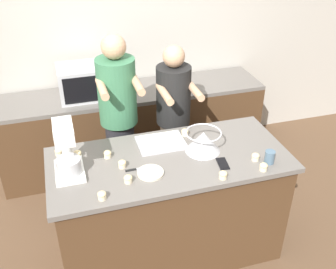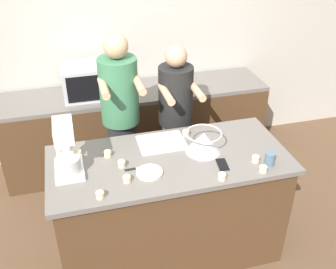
{
  "view_description": "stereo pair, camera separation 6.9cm",
  "coord_description": "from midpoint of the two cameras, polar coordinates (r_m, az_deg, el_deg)",
  "views": [
    {
      "loc": [
        -0.7,
        -2.32,
        2.63
      ],
      "look_at": [
        0.0,
        0.04,
        1.14
      ],
      "focal_mm": 42.0,
      "sensor_mm": 36.0,
      "label": 1
    },
    {
      "loc": [
        -0.64,
        -2.33,
        2.63
      ],
      "look_at": [
        0.0,
        0.04,
        1.14
      ],
      "focal_mm": 42.0,
      "sensor_mm": 36.0,
      "label": 2
    }
  ],
  "objects": [
    {
      "name": "ground_plane",
      "position": [
        3.58,
        0.75,
        -16.08
      ],
      "size": [
        16.0,
        16.0,
        0.0
      ],
      "primitive_type": "plane",
      "color": "brown"
    },
    {
      "name": "back_wall",
      "position": [
        4.3,
        -5.52,
        13.85
      ],
      "size": [
        10.0,
        0.06,
        2.7
      ],
      "color": "#B2ADA3",
      "rests_on": "ground_plane"
    },
    {
      "name": "island_counter",
      "position": [
        3.24,
        0.81,
        -10.33
      ],
      "size": [
        1.8,
        0.82,
        0.96
      ],
      "color": "#4C331E",
      "rests_on": "ground_plane"
    },
    {
      "name": "back_counter",
      "position": [
        4.35,
        -4.1,
        1.07
      ],
      "size": [
        2.8,
        0.6,
        0.89
      ],
      "color": "#4C331E",
      "rests_on": "ground_plane"
    },
    {
      "name": "person_left",
      "position": [
        3.5,
        -6.24,
        1.56
      ],
      "size": [
        0.34,
        0.5,
        1.71
      ],
      "color": "#232328",
      "rests_on": "ground_plane"
    },
    {
      "name": "person_right",
      "position": [
        3.63,
        1.63,
        1.6
      ],
      "size": [
        0.33,
        0.49,
        1.58
      ],
      "color": "brown",
      "rests_on": "ground_plane"
    },
    {
      "name": "stand_mixer",
      "position": [
        2.79,
        -13.83,
        -2.33
      ],
      "size": [
        0.2,
        0.3,
        0.4
      ],
      "color": "white",
      "rests_on": "island_counter"
    },
    {
      "name": "mixing_bowl",
      "position": [
        2.99,
        5.81,
        -1.02
      ],
      "size": [
        0.28,
        0.28,
        0.17
      ],
      "color": "#BCBCC1",
      "rests_on": "island_counter"
    },
    {
      "name": "baking_tray",
      "position": [
        3.09,
        -0.3,
        -1.1
      ],
      "size": [
        0.37,
        0.27,
        0.04
      ],
      "color": "#BCBCC1",
      "rests_on": "island_counter"
    },
    {
      "name": "microwave_oven",
      "position": [
        4.03,
        -10.96,
        7.68
      ],
      "size": [
        0.52,
        0.39,
        0.33
      ],
      "color": "#B7B7BC",
      "rests_on": "back_counter"
    },
    {
      "name": "cell_phone",
      "position": [
        2.9,
        8.57,
        -4.32
      ],
      "size": [
        0.09,
        0.15,
        0.01
      ],
      "color": "black",
      "rests_on": "island_counter"
    },
    {
      "name": "drinking_glass",
      "position": [
        2.95,
        15.22,
        -3.4
      ],
      "size": [
        0.07,
        0.07,
        0.1
      ],
      "color": "slate",
      "rests_on": "island_counter"
    },
    {
      "name": "small_plate",
      "position": [
        2.78,
        -1.98,
        -5.53
      ],
      "size": [
        0.19,
        0.19,
        0.02
      ],
      "color": "beige",
      "rests_on": "island_counter"
    },
    {
      "name": "knife",
      "position": [
        2.84,
        -3.72,
        -4.91
      ],
      "size": [
        0.22,
        0.02,
        0.01
      ],
      "color": "#BCBCC1",
      "rests_on": "island_counter"
    },
    {
      "name": "cupcake_0",
      "position": [
        3.02,
        -12.3,
        -2.58
      ],
      "size": [
        0.06,
        0.06,
        0.06
      ],
      "color": "beige",
      "rests_on": "island_counter"
    },
    {
      "name": "cupcake_1",
      "position": [
        2.71,
        -5.26,
        -6.34
      ],
      "size": [
        0.06,
        0.06,
        0.06
      ],
      "color": "beige",
      "rests_on": "island_counter"
    },
    {
      "name": "cupcake_2",
      "position": [
        3.2,
        3.23,
        0.3
      ],
      "size": [
        0.06,
        0.06,
        0.06
      ],
      "color": "beige",
      "rests_on": "island_counter"
    },
    {
      "name": "cupcake_3",
      "position": [
        3.08,
        -14.86,
        -2.21
      ],
      "size": [
        0.06,
        0.06,
        0.06
      ],
      "color": "beige",
      "rests_on": "island_counter"
    },
    {
      "name": "cupcake_4",
      "position": [
        2.75,
        8.57,
        -5.95
      ],
      "size": [
        0.06,
        0.06,
        0.06
      ],
      "color": "beige",
      "rests_on": "island_counter"
    },
    {
      "name": "cupcake_5",
      "position": [
        2.85,
        -6.04,
        -4.16
      ],
      "size": [
        0.06,
        0.06,
        0.06
      ],
      "color": "beige",
      "rests_on": "island_counter"
    },
    {
      "name": "cupcake_6",
      "position": [
        2.97,
        13.27,
        -3.38
      ],
      "size": [
        0.06,
        0.06,
        0.06
      ],
      "color": "beige",
      "rests_on": "island_counter"
    },
    {
      "name": "cupcake_7",
      "position": [
        3.14,
        -13.72,
        -1.31
      ],
      "size": [
        0.06,
        0.06,
        0.06
      ],
      "color": "beige",
      "rests_on": "island_counter"
    },
    {
      "name": "cupcake_8",
      "position": [
        2.6,
        -9.08,
        -8.55
      ],
      "size": [
        0.06,
        0.06,
        0.06
      ],
      "color": "beige",
      "rests_on": "island_counter"
    },
    {
      "name": "cupcake_9",
      "position": [
        2.87,
        14.34,
        -4.78
      ],
      "size": [
        0.06,
        0.06,
        0.06
      ],
      "color": "beige",
      "rests_on": "island_counter"
    },
    {
      "name": "cupcake_10",
      "position": [
        2.97,
        -8.11,
        -2.7
      ],
      "size": [
        0.06,
        0.06,
        0.06
      ],
      "color": "beige",
      "rests_on": "island_counter"
    }
  ]
}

